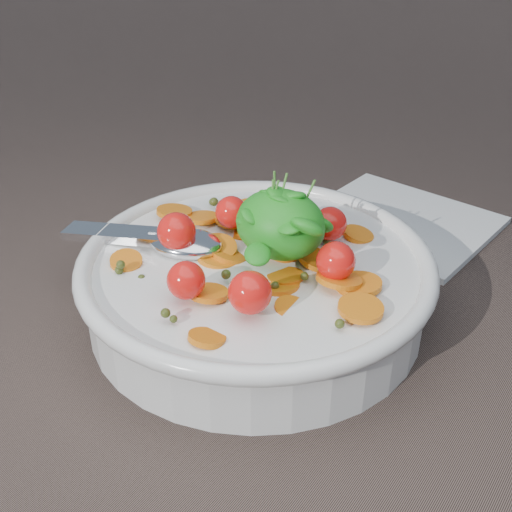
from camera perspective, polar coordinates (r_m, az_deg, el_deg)
The scene contains 3 objects.
ground at distance 0.53m, azimuth -0.20°, elevation -7.41°, with size 6.00×6.00×0.00m, color brown.
bowl at distance 0.53m, azimuth 0.02°, elevation -2.14°, with size 0.32×0.29×0.12m.
napkin at distance 0.71m, azimuth 12.62°, elevation 3.03°, with size 0.18×0.16×0.01m, color white.
Camera 1 is at (0.24, -0.33, 0.33)m, focal length 45.00 mm.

